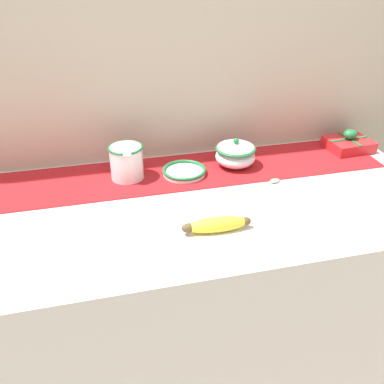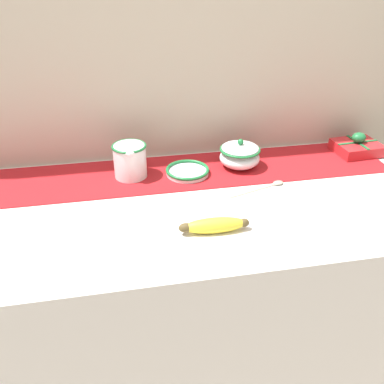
{
  "view_description": "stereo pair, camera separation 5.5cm",
  "coord_description": "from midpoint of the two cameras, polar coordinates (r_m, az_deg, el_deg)",
  "views": [
    {
      "loc": [
        -0.23,
        -1.04,
        1.54
      ],
      "look_at": [
        0.02,
        -0.03,
        0.94
      ],
      "focal_mm": 40.0,
      "sensor_mm": 36.0,
      "label": 1
    },
    {
      "loc": [
        -0.17,
        -1.05,
        1.54
      ],
      "look_at": [
        0.02,
        -0.03,
        0.94
      ],
      "focal_mm": 40.0,
      "sensor_mm": 36.0,
      "label": 2
    }
  ],
  "objects": [
    {
      "name": "gift_box",
      "position": [
        1.66,
        19.26,
        6.15
      ],
      "size": [
        0.16,
        0.14,
        0.08
      ],
      "rotation": [
        0.0,
        0.0,
        0.07
      ],
      "color": "red",
      "rests_on": "countertop"
    },
    {
      "name": "back_wall",
      "position": [
        1.45,
        -5.83,
        16.31
      ],
      "size": [
        2.37,
        0.04,
        2.4
      ],
      "primitive_type": "cube",
      "color": "#B7AD99",
      "rests_on": "ground_plane"
    },
    {
      "name": "small_dish",
      "position": [
        1.39,
        -2.18,
        2.77
      ],
      "size": [
        0.14,
        0.14,
        0.02
      ],
      "color": "white",
      "rests_on": "countertop"
    },
    {
      "name": "table_runner",
      "position": [
        1.41,
        -4.2,
        2.5
      ],
      "size": [
        1.45,
        0.26,
        0.0
      ],
      "primitive_type": "cube",
      "color": "#A8191E",
      "rests_on": "countertop"
    },
    {
      "name": "banana",
      "position": [
        1.11,
        1.9,
        -4.39
      ],
      "size": [
        0.19,
        0.05,
        0.04
      ],
      "rotation": [
        0.0,
        0.0,
        -0.04
      ],
      "color": "yellow",
      "rests_on": "countertop"
    },
    {
      "name": "sugar_bowl",
      "position": [
        1.44,
        4.72,
        5.07
      ],
      "size": [
        0.14,
        0.14,
        0.1
      ],
      "color": "white",
      "rests_on": "countertop"
    },
    {
      "name": "countertop",
      "position": [
        1.52,
        -2.2,
        -15.99
      ],
      "size": [
        1.57,
        0.67,
        0.89
      ],
      "primitive_type": "cube",
      "color": "silver",
      "rests_on": "ground_plane"
    },
    {
      "name": "spoon",
      "position": [
        1.36,
        9.28,
        1.27
      ],
      "size": [
        0.19,
        0.07,
        0.01
      ],
      "rotation": [
        0.0,
        0.0,
        0.31
      ],
      "color": "#A89E89",
      "rests_on": "countertop"
    },
    {
      "name": "cream_pitcher",
      "position": [
        1.37,
        -9.87,
        4.1
      ],
      "size": [
        0.11,
        0.13,
        0.11
      ],
      "color": "white",
      "rests_on": "countertop"
    }
  ]
}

